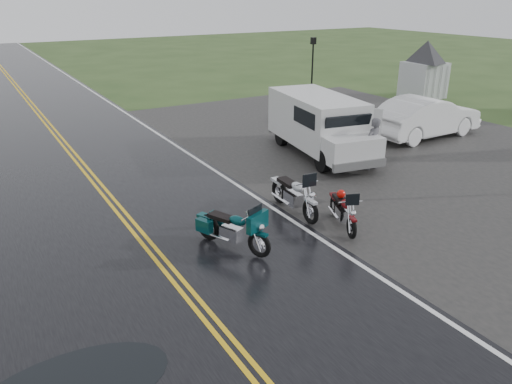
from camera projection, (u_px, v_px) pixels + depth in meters
ground at (188, 295)px, 10.18m from camera, size 120.00×120.00×0.00m
road at (78, 161)px, 18.15m from camera, size 8.00×100.00×0.04m
parking_pad at (398, 151)px, 19.37m from camera, size 14.00×24.00×0.03m
visitor_center at (426, 55)px, 28.32m from camera, size 16.00×10.00×4.80m
motorcycle_red at (352, 220)px, 12.21m from camera, size 1.36×2.04×1.13m
motorcycle_teal at (259, 235)px, 11.31m from camera, size 1.54×2.25×1.25m
motorcycle_silver at (311, 202)px, 12.94m from camera, size 0.97×2.32×1.34m
van_white at (324, 141)px, 16.63m from camera, size 3.04×5.97×2.24m
person_at_van at (373, 145)px, 17.00m from camera, size 0.73×0.55×1.81m
sedan_white at (426, 118)px, 20.90m from camera, size 5.18×1.93×1.69m
lamp_post_far_right at (312, 72)px, 26.32m from camera, size 0.31×0.31×3.61m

